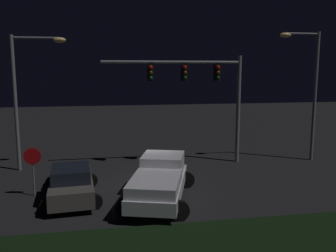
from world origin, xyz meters
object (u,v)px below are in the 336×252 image
at_px(traffic_signal_gantry, 200,83).
at_px(stop_sign, 33,162).
at_px(car_sedan, 71,183).
at_px(street_lamp_right, 308,80).
at_px(street_lamp_left, 27,85).
at_px(pickup_truck, 160,178).

xyz_separation_m(traffic_signal_gantry, stop_sign, (-8.84, -4.31, -3.34)).
height_order(car_sedan, stop_sign, stop_sign).
height_order(traffic_signal_gantry, stop_sign, traffic_signal_gantry).
distance_m(traffic_signal_gantry, street_lamp_right, 6.73).
bearing_deg(traffic_signal_gantry, street_lamp_left, 178.21).
distance_m(pickup_truck, street_lamp_left, 9.72).
distance_m(traffic_signal_gantry, stop_sign, 10.39).
bearing_deg(street_lamp_left, traffic_signal_gantry, -1.79).
relative_size(car_sedan, street_lamp_left, 0.60).
distance_m(street_lamp_left, stop_sign, 5.74).
bearing_deg(stop_sign, car_sedan, -23.10).
height_order(pickup_truck, car_sedan, pickup_truck).
xyz_separation_m(pickup_truck, street_lamp_left, (-6.52, 6.10, 3.83)).
height_order(street_lamp_left, stop_sign, street_lamp_left).
distance_m(car_sedan, stop_sign, 2.03).
bearing_deg(street_lamp_right, stop_sign, -165.99).
bearing_deg(street_lamp_left, stop_sign, -77.98).
bearing_deg(street_lamp_right, traffic_signal_gantry, 176.36).
bearing_deg(car_sedan, street_lamp_right, -76.49).
bearing_deg(pickup_truck, car_sedan, 95.59).
height_order(car_sedan, street_lamp_left, street_lamp_left).
bearing_deg(street_lamp_right, pickup_truck, -151.82).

